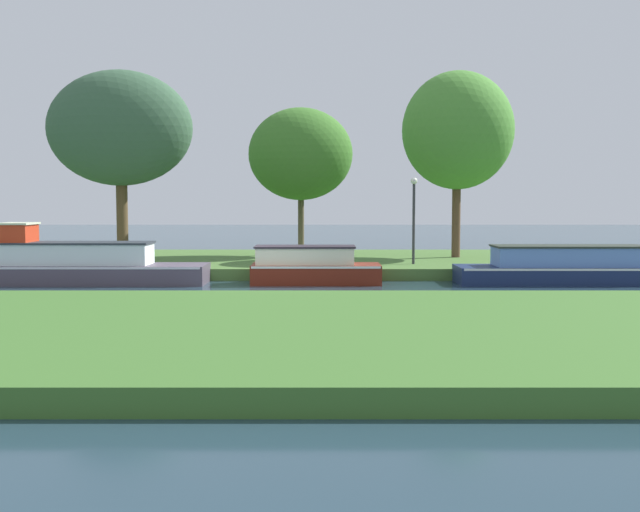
{
  "coord_description": "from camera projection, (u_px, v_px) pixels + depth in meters",
  "views": [
    {
      "loc": [
        1.83,
        -23.13,
        2.71
      ],
      "look_at": [
        1.91,
        1.2,
        0.9
      ],
      "focal_mm": 42.24,
      "sensor_mm": 36.0,
      "label": 1
    }
  ],
  "objects": [
    {
      "name": "ground_plane",
      "position": [
        259.0,
        288.0,
        23.26
      ],
      "size": [
        120.0,
        120.0,
        0.0
      ],
      "primitive_type": "plane",
      "color": "#223945"
    },
    {
      "name": "riverbank_far",
      "position": [
        272.0,
        263.0,
        30.23
      ],
      "size": [
        72.0,
        10.0,
        0.4
      ],
      "primitive_type": "cube",
      "color": "#486E31",
      "rests_on": "ground_plane"
    },
    {
      "name": "riverbank_near",
      "position": [
        221.0,
        333.0,
        14.27
      ],
      "size": [
        72.0,
        10.0,
        0.4
      ],
      "primitive_type": "cube",
      "color": "#3D6B2A",
      "rests_on": "ground_plane"
    },
    {
      "name": "slate_barge",
      "position": [
        83.0,
        265.0,
        24.39
      ],
      "size": [
        7.17,
        1.87,
        1.98
      ],
      "color": "#504554",
      "rests_on": "ground_plane"
    },
    {
      "name": "navy_narrowboat",
      "position": [
        557.0,
        267.0,
        24.45
      ],
      "size": [
        6.4,
        1.81,
        1.25
      ],
      "color": "navy",
      "rests_on": "ground_plane"
    },
    {
      "name": "maroon_cruiser",
      "position": [
        310.0,
        267.0,
        24.42
      ],
      "size": [
        4.17,
        1.6,
        1.23
      ],
      "color": "maroon",
      "rests_on": "ground_plane"
    },
    {
      "name": "willow_tree_left",
      "position": [
        117.0,
        129.0,
        28.49
      ],
      "size": [
        5.54,
        3.31,
        7.22
      ],
      "color": "brown",
      "rests_on": "riverbank_far"
    },
    {
      "name": "willow_tree_centre",
      "position": [
        298.0,
        154.0,
        31.14
      ],
      "size": [
        4.32,
        3.51,
        6.13
      ],
      "color": "brown",
      "rests_on": "riverbank_far"
    },
    {
      "name": "willow_tree_right",
      "position": [
        455.0,
        131.0,
        30.09
      ],
      "size": [
        4.45,
        4.4,
        7.45
      ],
      "color": "brown",
      "rests_on": "riverbank_far"
    },
    {
      "name": "lamp_post",
      "position": [
        411.0,
        210.0,
        27.13
      ],
      "size": [
        0.24,
        0.24,
        3.12
      ],
      "color": "#333338",
      "rests_on": "riverbank_far"
    },
    {
      "name": "mooring_post_near",
      "position": [
        48.0,
        255.0,
        25.74
      ],
      "size": [
        0.17,
        0.17,
        0.85
      ],
      "primitive_type": "cylinder",
      "color": "#463E23",
      "rests_on": "riverbank_far"
    }
  ]
}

